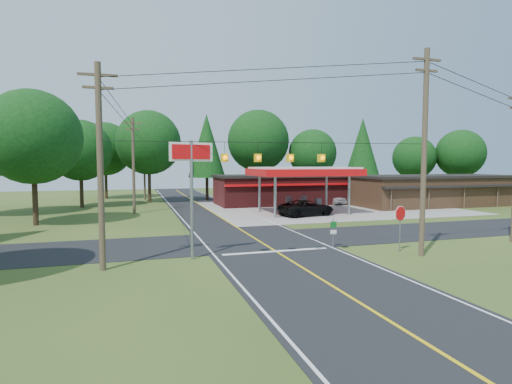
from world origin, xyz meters
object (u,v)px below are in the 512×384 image
object	(u,v)px
sedan_car	(334,198)
big_stop_sign	(191,172)
octagonal_stop_sign	(400,217)
gas_canopy	(303,173)
suv_car	(306,208)

from	to	relation	value
sedan_car	big_stop_sign	xyz separation A→B (m)	(-21.94, -25.01, 3.97)
sedan_car	big_stop_sign	world-z (taller)	big_stop_sign
sedan_car	octagonal_stop_sign	xyz separation A→B (m)	(-9.94, -26.74, 1.29)
sedan_car	gas_canopy	bearing A→B (deg)	-130.92
big_stop_sign	suv_car	bearing A→B (deg)	47.96
big_stop_sign	octagonal_stop_sign	size ratio (longest dim) A/B	2.34
suv_car	octagonal_stop_sign	size ratio (longest dim) A/B	2.09
suv_car	octagonal_stop_sign	world-z (taller)	octagonal_stop_sign
big_stop_sign	sedan_car	bearing A→B (deg)	48.74
gas_canopy	octagonal_stop_sign	bearing A→B (deg)	-96.09
sedan_car	octagonal_stop_sign	size ratio (longest dim) A/B	1.66
suv_car	sedan_car	bearing A→B (deg)	-51.68
suv_car	octagonal_stop_sign	bearing A→B (deg)	163.28
big_stop_sign	octagonal_stop_sign	xyz separation A→B (m)	(12.00, -1.73, -2.68)
sedan_car	big_stop_sign	distance (m)	33.50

